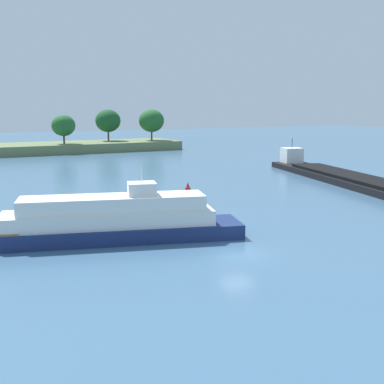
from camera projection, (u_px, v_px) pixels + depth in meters
name	position (u px, v px, depth m)	size (l,w,h in m)	color
ground_plane	(237.00, 254.00, 38.53)	(400.00, 400.00, 0.00)	#3D607F
treeline_island	(6.00, 144.00, 118.19)	(95.44, 16.12, 10.76)	#66754C
white_riverboat	(110.00, 221.00, 42.25)	(23.60, 10.87, 6.39)	navy
cargo_barge	(343.00, 177.00, 75.34)	(16.12, 43.36, 5.56)	black
channel_buoy_red	(188.00, 190.00, 62.98)	(0.70, 0.70, 1.90)	red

